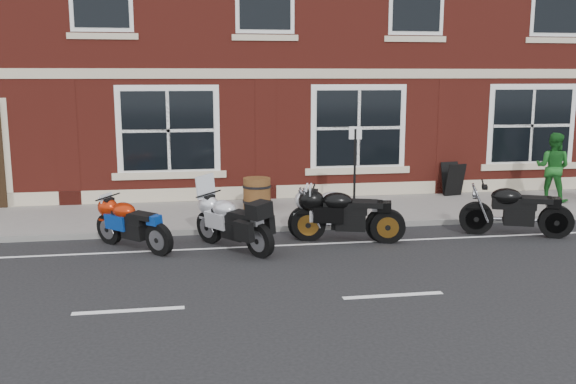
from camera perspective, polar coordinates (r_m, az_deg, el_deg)
name	(u,v)px	position (r m, az deg, el deg)	size (l,w,h in m)	color
ground	(345,245)	(12.95, 5.07, -4.75)	(80.00, 80.00, 0.00)	black
sidewalk	(314,211)	(15.78, 2.36, -1.74)	(30.00, 3.00, 0.12)	slate
kerb	(329,226)	(14.27, 3.66, -3.06)	(30.00, 0.16, 0.12)	slate
moto_touring_silver	(232,220)	(12.55, -4.97, -2.51)	(1.38, 1.83, 1.42)	black
moto_sport_red	(133,222)	(12.88, -13.63, -2.64)	(1.56, 1.55, 0.93)	black
moto_sport_black	(346,213)	(13.11, 5.16, -1.87)	(2.26, 0.80, 1.04)	black
moto_sport_silver	(341,212)	(13.21, 4.76, -1.80)	(2.25, 0.76, 1.03)	black
moto_naked_black	(514,208)	(14.35, 19.42, -1.37)	(2.20, 1.00, 1.04)	black
pedestrian_right	(553,167)	(17.97, 22.48, 2.06)	(0.87, 0.68, 1.79)	#1A5D1E
a_board_sign	(453,179)	(18.06, 14.44, 1.13)	(0.54, 0.36, 0.90)	black
barrel_planter	(257,194)	(15.68, -2.78, -0.15)	(0.70, 0.70, 0.78)	#4B2A14
parking_sign	(355,164)	(14.97, 5.96, 2.46)	(0.29, 0.09, 2.08)	black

